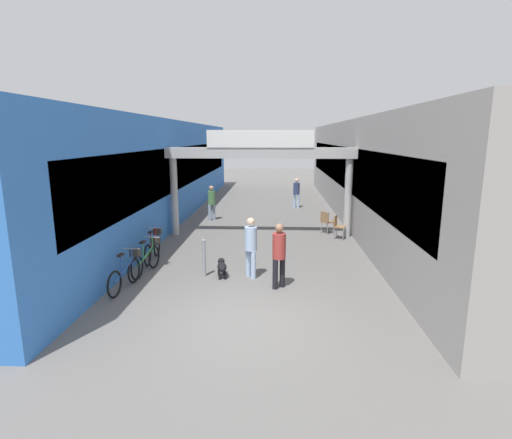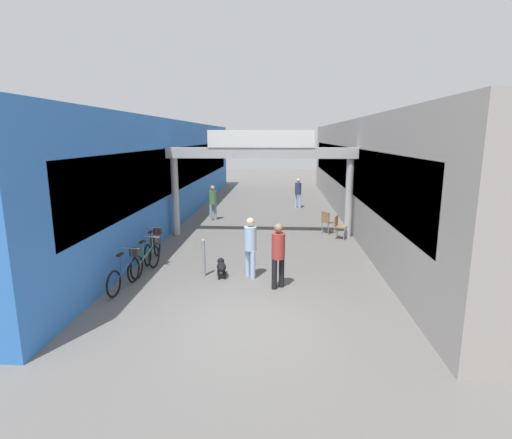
% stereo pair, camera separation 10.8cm
% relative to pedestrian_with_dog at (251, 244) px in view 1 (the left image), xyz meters
% --- Properties ---
extents(ground_plane, '(80.00, 80.00, 0.00)m').
position_rel_pedestrian_with_dog_xyz_m(ground_plane, '(0.06, -2.57, -0.96)').
color(ground_plane, '#605E5B').
extents(storefront_left, '(3.00, 26.00, 4.50)m').
position_rel_pedestrian_with_dog_xyz_m(storefront_left, '(-5.03, 8.43, 1.29)').
color(storefront_left, blue).
rests_on(storefront_left, ground_plane).
extents(storefront_right, '(3.00, 26.00, 4.50)m').
position_rel_pedestrian_with_dog_xyz_m(storefront_right, '(5.15, 8.43, 1.29)').
color(storefront_right, '#9E9993').
rests_on(storefront_right, ground_plane).
extents(arcade_sign_gateway, '(7.40, 0.47, 4.06)m').
position_rel_pedestrian_with_dog_xyz_m(arcade_sign_gateway, '(0.06, 4.70, 1.92)').
color(arcade_sign_gateway, '#B2B2B2').
rests_on(arcade_sign_gateway, ground_plane).
extents(pedestrian_with_dog, '(0.48, 0.48, 1.69)m').
position_rel_pedestrian_with_dog_xyz_m(pedestrian_with_dog, '(0.00, 0.00, 0.00)').
color(pedestrian_with_dog, '#A5BFE0').
rests_on(pedestrian_with_dog, ground_plane).
extents(pedestrian_companion, '(0.48, 0.48, 1.70)m').
position_rel_pedestrian_with_dog_xyz_m(pedestrian_companion, '(0.77, -0.74, 0.01)').
color(pedestrian_companion, black).
rests_on(pedestrian_companion, ground_plane).
extents(pedestrian_carrying_crate, '(0.48, 0.48, 1.61)m').
position_rel_pedestrian_with_dog_xyz_m(pedestrian_carrying_crate, '(-2.31, 7.59, -0.05)').
color(pedestrian_carrying_crate, '#8C9EB2').
rests_on(pedestrian_carrying_crate, ground_plane).
extents(pedestrian_elderly_walking, '(0.46, 0.46, 1.61)m').
position_rel_pedestrian_with_dog_xyz_m(pedestrian_elderly_walking, '(1.77, 11.09, -0.05)').
color(pedestrian_elderly_walking, '#A5BFE0').
rests_on(pedestrian_elderly_walking, ground_plane).
extents(dog_on_leash, '(0.37, 0.68, 0.48)m').
position_rel_pedestrian_with_dog_xyz_m(dog_on_leash, '(-0.81, 0.01, -0.67)').
color(dog_on_leash, black).
rests_on(dog_on_leash, ground_plane).
extents(bicycle_blue_nearest, '(0.46, 1.68, 0.98)m').
position_rel_pedestrian_with_dog_xyz_m(bicycle_blue_nearest, '(-3.12, -0.96, -0.53)').
color(bicycle_blue_nearest, black).
rests_on(bicycle_blue_nearest, ground_plane).
extents(bicycle_green_second, '(0.46, 1.68, 0.98)m').
position_rel_pedestrian_with_dog_xyz_m(bicycle_green_second, '(-2.97, 0.27, -0.53)').
color(bicycle_green_second, black).
rests_on(bicycle_green_second, ground_plane).
extents(bicycle_red_third, '(0.46, 1.69, 0.98)m').
position_rel_pedestrian_with_dog_xyz_m(bicycle_red_third, '(-3.17, 1.44, -0.53)').
color(bicycle_red_third, black).
rests_on(bicycle_red_third, ground_plane).
extents(bollard_post_metal, '(0.10, 0.10, 1.06)m').
position_rel_pedestrian_with_dog_xyz_m(bollard_post_metal, '(-1.30, 0.04, -0.42)').
color(bollard_post_metal, gray).
rests_on(bollard_post_metal, ground_plane).
extents(cafe_chair_wood_nearer, '(0.52, 0.52, 0.89)m').
position_rel_pedestrian_with_dog_xyz_m(cafe_chair_wood_nearer, '(3.03, 4.43, -0.42)').
color(cafe_chair_wood_nearer, gray).
rests_on(cafe_chair_wood_nearer, ground_plane).
extents(cafe_chair_wood_farther, '(0.56, 0.56, 0.89)m').
position_rel_pedestrian_with_dog_xyz_m(cafe_chair_wood_farther, '(2.68, 5.26, -0.42)').
color(cafe_chair_wood_farther, gray).
rests_on(cafe_chair_wood_farther, ground_plane).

